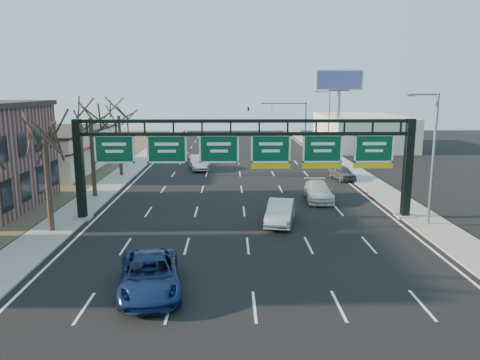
{
  "coord_description": "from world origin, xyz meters",
  "views": [
    {
      "loc": [
        -1.0,
        -24.78,
        9.29
      ],
      "look_at": [
        -0.38,
        6.21,
        3.2
      ],
      "focal_mm": 35.0,
      "sensor_mm": 36.0,
      "label": 1
    }
  ],
  "objects_px": {
    "car_blue_suv": "(150,275)",
    "car_white_wagon": "(318,191)",
    "car_silver_sedan": "(280,212)",
    "sign_gantry": "(247,155)"
  },
  "relations": [
    {
      "from": "sign_gantry",
      "to": "car_silver_sedan",
      "type": "relative_size",
      "value": 4.98
    },
    {
      "from": "sign_gantry",
      "to": "car_white_wagon",
      "type": "bearing_deg",
      "value": 41.65
    },
    {
      "from": "car_blue_suv",
      "to": "car_white_wagon",
      "type": "relative_size",
      "value": 1.11
    },
    {
      "from": "car_white_wagon",
      "to": "car_silver_sedan",
      "type": "bearing_deg",
      "value": -117.12
    },
    {
      "from": "car_blue_suv",
      "to": "car_silver_sedan",
      "type": "relative_size",
      "value": 1.19
    },
    {
      "from": "sign_gantry",
      "to": "car_blue_suv",
      "type": "xyz_separation_m",
      "value": [
        -4.93,
        -12.35,
        -3.81
      ]
    },
    {
      "from": "car_silver_sedan",
      "to": "car_white_wagon",
      "type": "xyz_separation_m",
      "value": [
        3.91,
        6.86,
        -0.04
      ]
    },
    {
      "from": "car_blue_suv",
      "to": "car_white_wagon",
      "type": "xyz_separation_m",
      "value": [
        11.13,
        17.86,
        -0.05
      ]
    },
    {
      "from": "car_blue_suv",
      "to": "sign_gantry",
      "type": "bearing_deg",
      "value": 58.84
    },
    {
      "from": "sign_gantry",
      "to": "car_white_wagon",
      "type": "relative_size",
      "value": 4.63
    }
  ]
}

